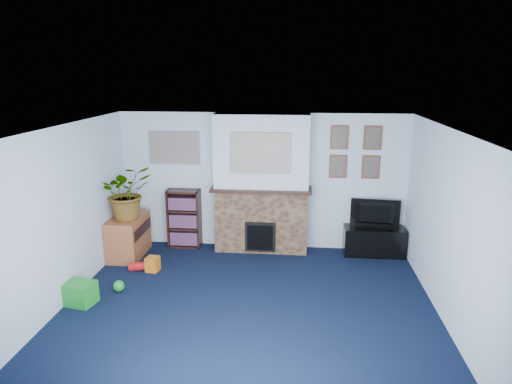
# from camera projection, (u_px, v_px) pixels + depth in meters

# --- Properties ---
(floor) EXTENTS (5.00, 4.50, 0.01)m
(floor) POSITION_uv_depth(u_px,v_px,m) (249.00, 307.00, 6.16)
(floor) COLOR black
(floor) RESTS_ON ground
(ceiling) EXTENTS (5.00, 4.50, 0.01)m
(ceiling) POSITION_uv_depth(u_px,v_px,m) (248.00, 129.00, 5.53)
(ceiling) COLOR white
(ceiling) RESTS_ON wall_back
(wall_back) EXTENTS (5.00, 0.04, 2.40)m
(wall_back) POSITION_uv_depth(u_px,v_px,m) (262.00, 182.00, 8.01)
(wall_back) COLOR silver
(wall_back) RESTS_ON ground
(wall_front) EXTENTS (5.00, 0.04, 2.40)m
(wall_front) POSITION_uv_depth(u_px,v_px,m) (218.00, 313.00, 3.68)
(wall_front) COLOR silver
(wall_front) RESTS_ON ground
(wall_left) EXTENTS (0.04, 4.50, 2.40)m
(wall_left) POSITION_uv_depth(u_px,v_px,m) (62.00, 217.00, 6.07)
(wall_left) COLOR silver
(wall_left) RESTS_ON ground
(wall_right) EXTENTS (0.04, 4.50, 2.40)m
(wall_right) POSITION_uv_depth(u_px,v_px,m) (450.00, 229.00, 5.62)
(wall_right) COLOR silver
(wall_right) RESTS_ON ground
(chimney_breast) EXTENTS (1.72, 0.50, 2.40)m
(chimney_breast) POSITION_uv_depth(u_px,v_px,m) (261.00, 185.00, 7.82)
(chimney_breast) COLOR brown
(chimney_breast) RESTS_ON ground
(collage_main) EXTENTS (1.00, 0.03, 0.68)m
(collage_main) POSITION_uv_depth(u_px,v_px,m) (260.00, 153.00, 7.46)
(collage_main) COLOR gray
(collage_main) RESTS_ON chimney_breast
(collage_left) EXTENTS (0.90, 0.03, 0.58)m
(collage_left) POSITION_uv_depth(u_px,v_px,m) (174.00, 148.00, 7.98)
(collage_left) COLOR gray
(collage_left) RESTS_ON wall_back
(portrait_tl) EXTENTS (0.30, 0.03, 0.40)m
(portrait_tl) POSITION_uv_depth(u_px,v_px,m) (339.00, 137.00, 7.66)
(portrait_tl) COLOR brown
(portrait_tl) RESTS_ON wall_back
(portrait_tr) EXTENTS (0.30, 0.03, 0.40)m
(portrait_tr) POSITION_uv_depth(u_px,v_px,m) (373.00, 138.00, 7.61)
(portrait_tr) COLOR brown
(portrait_tr) RESTS_ON wall_back
(portrait_bl) EXTENTS (0.30, 0.03, 0.40)m
(portrait_bl) POSITION_uv_depth(u_px,v_px,m) (338.00, 167.00, 7.79)
(portrait_bl) COLOR brown
(portrait_bl) RESTS_ON wall_back
(portrait_br) EXTENTS (0.30, 0.03, 0.40)m
(portrait_br) POSITION_uv_depth(u_px,v_px,m) (371.00, 167.00, 7.74)
(portrait_br) COLOR brown
(portrait_br) RESTS_ON wall_back
(tv_stand) EXTENTS (1.02, 0.43, 0.48)m
(tv_stand) POSITION_uv_depth(u_px,v_px,m) (374.00, 242.00, 7.87)
(tv_stand) COLOR black
(tv_stand) RESTS_ON ground
(television) EXTENTS (0.84, 0.19, 0.48)m
(television) POSITION_uv_depth(u_px,v_px,m) (375.00, 214.00, 7.76)
(television) COLOR black
(television) RESTS_ON tv_stand
(bookshelf) EXTENTS (0.58, 0.28, 1.05)m
(bookshelf) POSITION_uv_depth(u_px,v_px,m) (184.00, 220.00, 8.18)
(bookshelf) COLOR black
(bookshelf) RESTS_ON ground
(sideboard) EXTENTS (0.50, 0.89, 0.70)m
(sideboard) POSITION_uv_depth(u_px,v_px,m) (128.00, 236.00, 7.79)
(sideboard) COLOR #995331
(sideboard) RESTS_ON ground
(potted_plant) EXTENTS (1.07, 1.05, 0.90)m
(potted_plant) POSITION_uv_depth(u_px,v_px,m) (127.00, 192.00, 7.53)
(potted_plant) COLOR #26661E
(potted_plant) RESTS_ON sideboard
(mantel_clock) EXTENTS (0.10, 0.06, 0.14)m
(mantel_clock) POSITION_uv_depth(u_px,v_px,m) (256.00, 184.00, 7.77)
(mantel_clock) COLOR gold
(mantel_clock) RESTS_ON chimney_breast
(mantel_candle) EXTENTS (0.05, 0.05, 0.16)m
(mantel_candle) POSITION_uv_depth(u_px,v_px,m) (278.00, 184.00, 7.73)
(mantel_candle) COLOR #B2BFC6
(mantel_candle) RESTS_ON chimney_breast
(mantel_teddy) EXTENTS (0.14, 0.14, 0.14)m
(mantel_teddy) POSITION_uv_depth(u_px,v_px,m) (232.00, 183.00, 7.81)
(mantel_teddy) COLOR slate
(mantel_teddy) RESTS_ON chimney_breast
(mantel_can) EXTENTS (0.05, 0.05, 0.11)m
(mantel_can) POSITION_uv_depth(u_px,v_px,m) (298.00, 185.00, 7.71)
(mantel_can) COLOR orange
(mantel_can) RESTS_ON chimney_breast
(green_crate) EXTENTS (0.44, 0.38, 0.31)m
(green_crate) POSITION_uv_depth(u_px,v_px,m) (80.00, 294.00, 6.21)
(green_crate) COLOR #198C26
(green_crate) RESTS_ON ground
(toy_ball) EXTENTS (0.17, 0.17, 0.17)m
(toy_ball) POSITION_uv_depth(u_px,v_px,m) (119.00, 286.00, 6.57)
(toy_ball) COLOR #198C26
(toy_ball) RESTS_ON ground
(toy_block) EXTENTS (0.21, 0.21, 0.23)m
(toy_block) POSITION_uv_depth(u_px,v_px,m) (153.00, 264.00, 7.24)
(toy_block) COLOR orange
(toy_block) RESTS_ON ground
(toy_tube) EXTENTS (0.31, 0.14, 0.18)m
(toy_tube) POSITION_uv_depth(u_px,v_px,m) (139.00, 266.00, 7.26)
(toy_tube) COLOR red
(toy_tube) RESTS_ON ground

